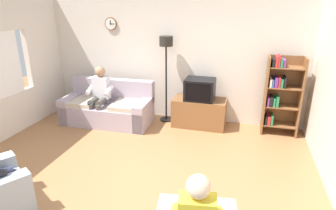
{
  "coord_description": "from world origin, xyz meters",
  "views": [
    {
      "loc": [
        1.55,
        -3.4,
        2.52
      ],
      "look_at": [
        0.32,
        1.09,
        0.84
      ],
      "focal_mm": 30.75,
      "sensor_mm": 36.0,
      "label": 1
    }
  ],
  "objects_px": {
    "bookshelf": "(280,94)",
    "floor_lamp": "(166,56)",
    "tv": "(200,89)",
    "person_on_couch": "(99,93)",
    "tv_stand": "(199,112)",
    "couch": "(108,108)"
  },
  "relations": [
    {
      "from": "bookshelf",
      "to": "floor_lamp",
      "type": "height_order",
      "value": "floor_lamp"
    },
    {
      "from": "tv_stand",
      "to": "bookshelf",
      "type": "xyz_separation_m",
      "value": [
        1.56,
        0.07,
        0.53
      ]
    },
    {
      "from": "floor_lamp",
      "to": "couch",
      "type": "bearing_deg",
      "value": -160.34
    },
    {
      "from": "tv",
      "to": "bookshelf",
      "type": "xyz_separation_m",
      "value": [
        1.56,
        0.1,
        0.01
      ]
    },
    {
      "from": "tv_stand",
      "to": "bookshelf",
      "type": "bearing_deg",
      "value": 2.65
    },
    {
      "from": "bookshelf",
      "to": "floor_lamp",
      "type": "distance_m",
      "value": 2.39
    },
    {
      "from": "couch",
      "to": "tv",
      "type": "xyz_separation_m",
      "value": [
        1.96,
        0.31,
        0.5
      ]
    },
    {
      "from": "floor_lamp",
      "to": "tv",
      "type": "bearing_deg",
      "value": -9.3
    },
    {
      "from": "couch",
      "to": "tv_stand",
      "type": "distance_m",
      "value": 1.98
    },
    {
      "from": "couch",
      "to": "floor_lamp",
      "type": "distance_m",
      "value": 1.71
    },
    {
      "from": "floor_lamp",
      "to": "bookshelf",
      "type": "bearing_deg",
      "value": -0.67
    },
    {
      "from": "tv",
      "to": "person_on_couch",
      "type": "height_order",
      "value": "person_on_couch"
    },
    {
      "from": "tv_stand",
      "to": "tv",
      "type": "bearing_deg",
      "value": -90.0
    },
    {
      "from": "bookshelf",
      "to": "tv_stand",
      "type": "bearing_deg",
      "value": -177.35
    },
    {
      "from": "tv_stand",
      "to": "tv",
      "type": "distance_m",
      "value": 0.52
    },
    {
      "from": "couch",
      "to": "tv_stand",
      "type": "relative_size",
      "value": 1.75
    },
    {
      "from": "tv",
      "to": "floor_lamp",
      "type": "distance_m",
      "value": 0.99
    },
    {
      "from": "tv_stand",
      "to": "person_on_couch",
      "type": "xyz_separation_m",
      "value": [
        -2.07,
        -0.44,
        0.4
      ]
    },
    {
      "from": "floor_lamp",
      "to": "person_on_couch",
      "type": "relative_size",
      "value": 1.49
    },
    {
      "from": "tv_stand",
      "to": "tv",
      "type": "height_order",
      "value": "tv"
    },
    {
      "from": "tv_stand",
      "to": "bookshelf",
      "type": "height_order",
      "value": "bookshelf"
    },
    {
      "from": "tv",
      "to": "bookshelf",
      "type": "relative_size",
      "value": 0.38
    }
  ]
}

